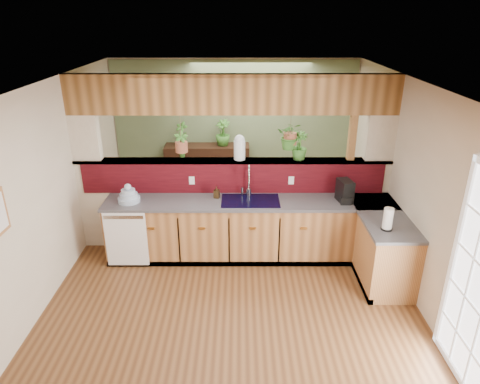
{
  "coord_description": "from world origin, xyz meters",
  "views": [
    {
      "loc": [
        0.1,
        -4.55,
        3.37
      ],
      "look_at": [
        0.1,
        0.7,
        1.15
      ],
      "focal_mm": 32.0,
      "sensor_mm": 36.0,
      "label": 1
    }
  ],
  "objects_px": {
    "shelving_console": "(208,172)",
    "faucet": "(248,179)",
    "paper_towel": "(388,219)",
    "soap_dispenser": "(217,192)",
    "dish_stack": "(129,196)",
    "coffee_maker": "(345,192)",
    "glass_jar": "(240,147)"
  },
  "relations": [
    {
      "from": "shelving_console",
      "to": "faucet",
      "type": "bearing_deg",
      "value": -71.28
    },
    {
      "from": "paper_towel",
      "to": "shelving_console",
      "type": "xyz_separation_m",
      "value": [
        -2.43,
        3.14,
        -0.54
      ]
    },
    {
      "from": "faucet",
      "to": "soap_dispenser",
      "type": "distance_m",
      "value": 0.49
    },
    {
      "from": "paper_towel",
      "to": "faucet",
      "type": "bearing_deg",
      "value": 148.77
    },
    {
      "from": "dish_stack",
      "to": "shelving_console",
      "type": "bearing_deg",
      "value": 67.94
    },
    {
      "from": "shelving_console",
      "to": "coffee_maker",
      "type": "bearing_deg",
      "value": -48.41
    },
    {
      "from": "coffee_maker",
      "to": "paper_towel",
      "type": "relative_size",
      "value": 1.04
    },
    {
      "from": "coffee_maker",
      "to": "shelving_console",
      "type": "bearing_deg",
      "value": 120.46
    },
    {
      "from": "soap_dispenser",
      "to": "coffee_maker",
      "type": "relative_size",
      "value": 0.56
    },
    {
      "from": "coffee_maker",
      "to": "shelving_console",
      "type": "height_order",
      "value": "coffee_maker"
    },
    {
      "from": "dish_stack",
      "to": "coffee_maker",
      "type": "height_order",
      "value": "coffee_maker"
    },
    {
      "from": "faucet",
      "to": "soap_dispenser",
      "type": "bearing_deg",
      "value": -174.42
    },
    {
      "from": "coffee_maker",
      "to": "glass_jar",
      "type": "xyz_separation_m",
      "value": [
        -1.47,
        0.4,
        0.53
      ]
    },
    {
      "from": "soap_dispenser",
      "to": "paper_towel",
      "type": "xyz_separation_m",
      "value": [
        2.13,
        -0.97,
        0.05
      ]
    },
    {
      "from": "faucet",
      "to": "glass_jar",
      "type": "xyz_separation_m",
      "value": [
        -0.13,
        0.22,
        0.41
      ]
    },
    {
      "from": "coffee_maker",
      "to": "dish_stack",
      "type": "bearing_deg",
      "value": 168.28
    },
    {
      "from": "faucet",
      "to": "paper_towel",
      "type": "xyz_separation_m",
      "value": [
        1.68,
        -1.02,
        -0.13
      ]
    },
    {
      "from": "faucet",
      "to": "coffee_maker",
      "type": "relative_size",
      "value": 1.56
    },
    {
      "from": "soap_dispenser",
      "to": "paper_towel",
      "type": "height_order",
      "value": "paper_towel"
    },
    {
      "from": "paper_towel",
      "to": "glass_jar",
      "type": "relative_size",
      "value": 0.82
    },
    {
      "from": "dish_stack",
      "to": "glass_jar",
      "type": "relative_size",
      "value": 0.84
    },
    {
      "from": "faucet",
      "to": "soap_dispenser",
      "type": "relative_size",
      "value": 2.81
    },
    {
      "from": "soap_dispenser",
      "to": "shelving_console",
      "type": "xyz_separation_m",
      "value": [
        -0.29,
        2.17,
        -0.49
      ]
    },
    {
      "from": "paper_towel",
      "to": "shelving_console",
      "type": "distance_m",
      "value": 4.0
    },
    {
      "from": "faucet",
      "to": "glass_jar",
      "type": "height_order",
      "value": "glass_jar"
    },
    {
      "from": "faucet",
      "to": "coffee_maker",
      "type": "distance_m",
      "value": 1.36
    },
    {
      "from": "paper_towel",
      "to": "glass_jar",
      "type": "bearing_deg",
      "value": 145.55
    },
    {
      "from": "coffee_maker",
      "to": "shelving_console",
      "type": "relative_size",
      "value": 0.2
    },
    {
      "from": "glass_jar",
      "to": "shelving_console",
      "type": "xyz_separation_m",
      "value": [
        -0.62,
        1.9,
        -1.07
      ]
    },
    {
      "from": "paper_towel",
      "to": "glass_jar",
      "type": "distance_m",
      "value": 2.26
    },
    {
      "from": "soap_dispenser",
      "to": "coffee_maker",
      "type": "bearing_deg",
      "value": -4.32
    },
    {
      "from": "soap_dispenser",
      "to": "shelving_console",
      "type": "bearing_deg",
      "value": 97.67
    }
  ]
}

